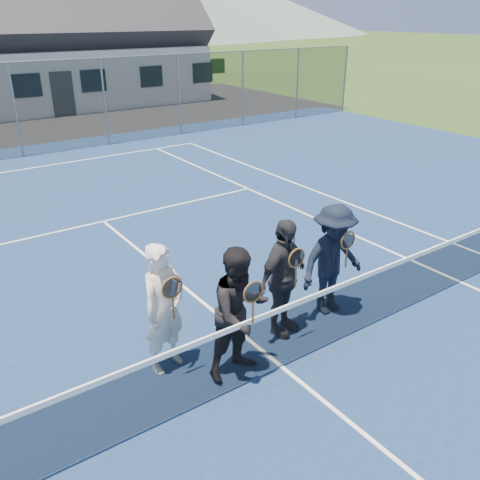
{
  "coord_description": "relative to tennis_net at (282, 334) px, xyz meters",
  "views": [
    {
      "loc": [
        -3.67,
        -4.24,
        4.4
      ],
      "look_at": [
        0.38,
        1.5,
        1.25
      ],
      "focal_mm": 38.0,
      "sensor_mm": 36.0,
      "label": 1
    }
  ],
  "objects": [
    {
      "name": "player_d",
      "position": [
        1.54,
        0.66,
        0.38
      ],
      "size": [
        1.18,
        0.69,
        1.8
      ],
      "color": "black",
      "rests_on": "court_surface"
    },
    {
      "name": "court_markings",
      "position": [
        0.0,
        0.0,
        -0.51
      ],
      "size": [
        11.03,
        23.83,
        0.01
      ],
      "color": "white",
      "rests_on": "court_surface"
    },
    {
      "name": "player_c",
      "position": [
        0.54,
        0.65,
        0.38
      ],
      "size": [
        1.13,
        0.71,
        1.8
      ],
      "color": "#25262B",
      "rests_on": "court_surface"
    },
    {
      "name": "perimeter_fence",
      "position": [
        0.0,
        13.5,
        0.99
      ],
      "size": [
        30.07,
        0.07,
        3.02
      ],
      "color": "slate",
      "rests_on": "ground"
    },
    {
      "name": "tennis_net",
      "position": [
        0.0,
        0.0,
        0.0
      ],
      "size": [
        11.68,
        0.08,
        1.1
      ],
      "color": "slate",
      "rests_on": "ground"
    },
    {
      "name": "clubhouse",
      "position": [
        4.0,
        24.0,
        3.45
      ],
      "size": [
        15.6,
        8.2,
        7.7
      ],
      "color": "silver",
      "rests_on": "ground"
    },
    {
      "name": "court_surface",
      "position": [
        0.0,
        0.0,
        -0.53
      ],
      "size": [
        30.0,
        30.0,
        0.02
      ],
      "primitive_type": "cube",
      "color": "navy",
      "rests_on": "ground"
    },
    {
      "name": "player_a",
      "position": [
        -1.24,
        0.9,
        0.38
      ],
      "size": [
        0.75,
        0.59,
        1.8
      ],
      "color": "silver",
      "rests_on": "court_surface"
    },
    {
      "name": "player_b",
      "position": [
        -0.5,
        0.25,
        0.38
      ],
      "size": [
        0.92,
        0.74,
        1.8
      ],
      "color": "black",
      "rests_on": "court_surface"
    }
  ]
}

